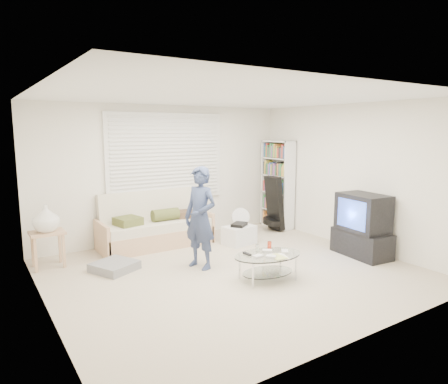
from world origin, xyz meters
TOP-DOWN VIEW (x-y plane):
  - ground at (0.00, 0.00)m, footprint 5.00×5.00m
  - room_shell at (0.00, 0.48)m, footprint 5.02×4.52m
  - window_blinds at (0.00, 2.20)m, footprint 2.32×0.08m
  - futon_sofa at (-0.41, 1.87)m, footprint 1.98×0.80m
  - grey_floor_pillow at (-1.44, 1.00)m, footprint 0.74×0.74m
  - side_table at (-2.22, 1.68)m, footprint 0.48×0.39m
  - bookshelf at (2.32, 1.76)m, footprint 0.29×0.77m
  - guitar_case at (2.05, 1.52)m, footprint 0.40×0.41m
  - floor_fan at (1.15, 1.48)m, footprint 0.36×0.24m
  - storage_bin at (0.90, 1.13)m, footprint 0.61×0.47m
  - tv_unit at (2.20, -0.52)m, footprint 0.60×0.99m
  - coffee_table at (0.22, -0.51)m, footprint 1.05×0.75m
  - standing_person at (-0.30, 0.43)m, footprint 0.53×0.65m

SIDE VIEW (x-z plane):
  - ground at x=0.00m, z-range 0.00..0.00m
  - grey_floor_pillow at x=-1.44m, z-range 0.00..0.12m
  - storage_bin at x=0.90m, z-range -0.02..0.37m
  - coffee_table at x=0.22m, z-range 0.05..0.54m
  - futon_sofa at x=-0.41m, z-range -0.17..0.80m
  - floor_fan at x=1.15m, z-range 0.05..0.63m
  - guitar_case at x=2.05m, z-range -0.06..1.04m
  - tv_unit at x=2.20m, z-range -0.01..1.01m
  - side_table at x=-2.22m, z-range 0.23..1.19m
  - standing_person at x=-0.30m, z-range 0.00..1.53m
  - bookshelf at x=2.32m, z-range 0.00..1.83m
  - window_blinds at x=0.00m, z-range 0.74..2.36m
  - room_shell at x=0.00m, z-range 0.37..2.88m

